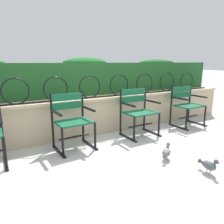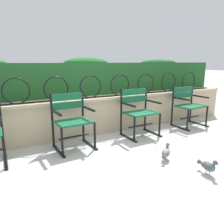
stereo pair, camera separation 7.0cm
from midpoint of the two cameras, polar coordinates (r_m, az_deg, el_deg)
The scene contains 9 objects.
ground_plane at distance 3.63m, azimuth 0.06°, elevation -8.72°, with size 60.00×60.00×0.00m, color #B7B5AF.
stone_wall at distance 4.18m, azimuth -5.18°, elevation -0.75°, with size 6.65×0.41×0.70m.
iron_arch_fence at distance 3.98m, azimuth -6.22°, elevation 6.36°, with size 6.12×0.02×0.42m.
hedge_row at distance 4.48m, azimuth -7.41°, elevation 9.07°, with size 6.52×0.52×0.74m.
park_chair_centre_left at distance 3.47m, azimuth -11.13°, elevation -1.94°, with size 0.60×0.55×0.88m.
park_chair_centre_right at distance 4.04m, azimuth 6.45°, elevation 0.41°, with size 0.62×0.53×0.87m.
park_chair_rightmost at distance 4.90m, azimuth 18.70°, elevation 1.96°, with size 0.64×0.54×0.84m.
pigeon_near_chairs at distance 2.98m, azimuth 23.60°, elevation -12.66°, with size 0.12×0.29×0.22m.
pigeon_far_side at distance 3.18m, azimuth 13.62°, elevation -10.24°, with size 0.25×0.21×0.22m.
Camera 1 is at (-1.70, -2.91, 1.35)m, focal length 34.62 mm.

